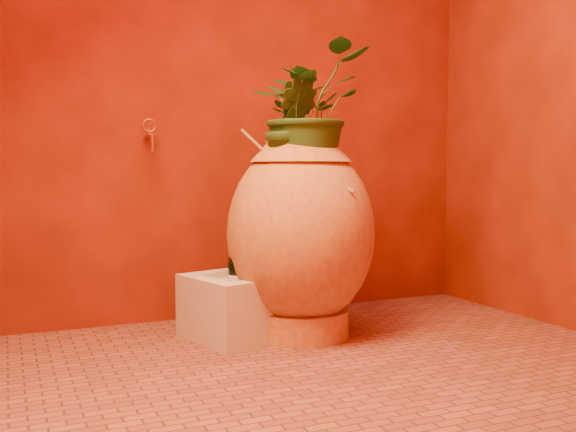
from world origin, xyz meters
name	(u,v)px	position (x,y,z in m)	size (l,w,h in m)	color
floor	(338,367)	(0.00, 0.00, 0.00)	(2.50, 2.50, 0.00)	brown
wall_back	(245,66)	(0.00, 1.00, 1.25)	(2.50, 0.02, 2.50)	#531504
amphora	(301,232)	(0.06, 0.47, 0.46)	(0.67, 0.67, 0.92)	#C38137
stone_basin	(256,305)	(-0.10, 0.59, 0.13)	(0.67, 0.55, 0.28)	beige
wine_bottle_a	(258,277)	(-0.12, 0.51, 0.27)	(0.08, 0.08, 0.33)	black
wine_bottle_b	(237,273)	(-0.17, 0.64, 0.27)	(0.08, 0.08, 0.34)	black
wine_bottle_c	(237,278)	(-0.21, 0.52, 0.27)	(0.08, 0.08, 0.34)	black
wall_tap	(150,134)	(-0.49, 0.92, 0.90)	(0.07, 0.14, 0.16)	#B46C29
plant_main	(307,111)	(0.09, 0.46, 0.98)	(0.51, 0.44, 0.56)	#214619
plant_side	(291,127)	(0.00, 0.42, 0.91)	(0.22, 0.18, 0.40)	#214619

